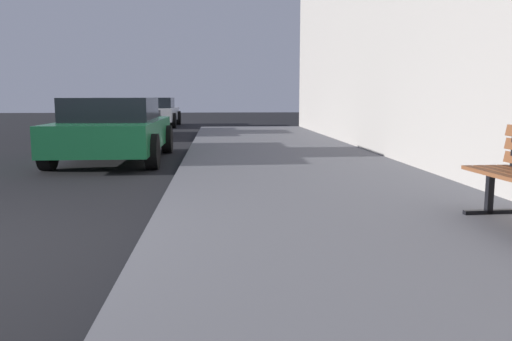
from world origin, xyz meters
TOP-DOWN VIEW (x-y plane):
  - sidewalk at (4.00, 0.00)m, footprint 4.00×32.00m
  - car_green at (0.56, 6.49)m, footprint 2.05×4.25m
  - car_black at (-0.33, 12.89)m, footprint 1.97×4.29m
  - car_white at (-0.11, 18.96)m, footprint 2.02×4.30m

SIDE VIEW (x-z plane):
  - sidewalk at x=4.00m, z-range 0.00..0.15m
  - car_black at x=-0.33m, z-range 0.01..1.28m
  - car_white at x=-0.11m, z-range 0.01..1.28m
  - car_green at x=0.56m, z-range 0.01..1.28m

